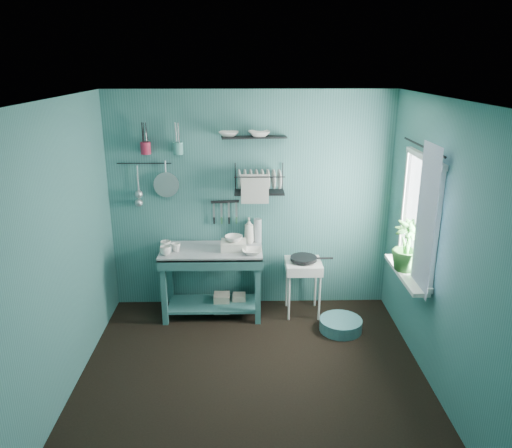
{
  "coord_description": "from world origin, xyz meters",
  "views": [
    {
      "loc": [
        -0.05,
        -3.98,
        2.78
      ],
      "look_at": [
        0.05,
        0.85,
        1.2
      ],
      "focal_mm": 35.0,
      "sensor_mm": 36.0,
      "label": 1
    }
  ],
  "objects_px": {
    "work_counter": "(212,282)",
    "potted_plant": "(407,246)",
    "utensil_cup_teal": "(178,148)",
    "storage_tin_small": "(239,302)",
    "frying_pan": "(304,258)",
    "water_bottle": "(258,230)",
    "colander": "(166,185)",
    "wash_tub": "(234,245)",
    "mug_right": "(166,245)",
    "hotplate_stand": "(303,287)",
    "dish_rack": "(259,179)",
    "mug_left": "(166,251)",
    "storage_tin_large": "(222,303)",
    "mug_mid": "(176,247)",
    "soap_bottle": "(249,230)",
    "utensil_cup_magenta": "(146,148)",
    "floor_basin": "(341,325)"
  },
  "relations": [
    {
      "from": "wash_tub",
      "to": "potted_plant",
      "type": "relative_size",
      "value": 0.56
    },
    {
      "from": "mug_left",
      "to": "soap_bottle",
      "type": "height_order",
      "value": "soap_bottle"
    },
    {
      "from": "mug_mid",
      "to": "water_bottle",
      "type": "height_order",
      "value": "water_bottle"
    },
    {
      "from": "frying_pan",
      "to": "storage_tin_large",
      "type": "distance_m",
      "value": 1.09
    },
    {
      "from": "wash_tub",
      "to": "hotplate_stand",
      "type": "distance_m",
      "value": 0.94
    },
    {
      "from": "frying_pan",
      "to": "hotplate_stand",
      "type": "bearing_deg",
      "value": 0.0
    },
    {
      "from": "water_bottle",
      "to": "storage_tin_large",
      "type": "bearing_deg",
      "value": -157.96
    },
    {
      "from": "work_counter",
      "to": "water_bottle",
      "type": "distance_m",
      "value": 0.78
    },
    {
      "from": "work_counter",
      "to": "soap_bottle",
      "type": "relative_size",
      "value": 3.76
    },
    {
      "from": "work_counter",
      "to": "storage_tin_large",
      "type": "height_order",
      "value": "work_counter"
    },
    {
      "from": "hotplate_stand",
      "to": "frying_pan",
      "type": "relative_size",
      "value": 2.13
    },
    {
      "from": "mug_mid",
      "to": "soap_bottle",
      "type": "height_order",
      "value": "soap_bottle"
    },
    {
      "from": "dish_rack",
      "to": "mug_left",
      "type": "bearing_deg",
      "value": -163.72
    },
    {
      "from": "frying_pan",
      "to": "wash_tub",
      "type": "bearing_deg",
      "value": -178.32
    },
    {
      "from": "water_bottle",
      "to": "dish_rack",
      "type": "bearing_deg",
      "value": -71.85
    },
    {
      "from": "mug_left",
      "to": "utensil_cup_teal",
      "type": "xyz_separation_m",
      "value": [
        0.14,
        0.38,
        1.04
      ]
    },
    {
      "from": "mug_left",
      "to": "storage_tin_large",
      "type": "bearing_deg",
      "value": 19.9
    },
    {
      "from": "mug_mid",
      "to": "potted_plant",
      "type": "xyz_separation_m",
      "value": [
        2.32,
        -0.63,
        0.24
      ]
    },
    {
      "from": "frying_pan",
      "to": "utensil_cup_magenta",
      "type": "bearing_deg",
      "value": 172.68
    },
    {
      "from": "mug_left",
      "to": "storage_tin_large",
      "type": "relative_size",
      "value": 0.56
    },
    {
      "from": "water_bottle",
      "to": "utensil_cup_teal",
      "type": "height_order",
      "value": "utensil_cup_teal"
    },
    {
      "from": "utensil_cup_teal",
      "to": "potted_plant",
      "type": "bearing_deg",
      "value": -21.81
    },
    {
      "from": "wash_tub",
      "to": "storage_tin_small",
      "type": "bearing_deg",
      "value": 63.43
    },
    {
      "from": "wash_tub",
      "to": "utensil_cup_teal",
      "type": "xyz_separation_m",
      "value": [
        -0.59,
        0.24,
        1.04
      ]
    },
    {
      "from": "dish_rack",
      "to": "colander",
      "type": "distance_m",
      "value": 1.04
    },
    {
      "from": "work_counter",
      "to": "soap_bottle",
      "type": "bearing_deg",
      "value": 29.45
    },
    {
      "from": "mug_left",
      "to": "colander",
      "type": "distance_m",
      "value": 0.75
    },
    {
      "from": "water_bottle",
      "to": "floor_basin",
      "type": "height_order",
      "value": "water_bottle"
    },
    {
      "from": "mug_right",
      "to": "frying_pan",
      "type": "height_order",
      "value": "mug_right"
    },
    {
      "from": "work_counter",
      "to": "potted_plant",
      "type": "height_order",
      "value": "potted_plant"
    },
    {
      "from": "mug_right",
      "to": "hotplate_stand",
      "type": "distance_m",
      "value": 1.62
    },
    {
      "from": "mug_right",
      "to": "potted_plant",
      "type": "relative_size",
      "value": 0.25
    },
    {
      "from": "wash_tub",
      "to": "floor_basin",
      "type": "bearing_deg",
      "value": -18.59
    },
    {
      "from": "mug_mid",
      "to": "soap_bottle",
      "type": "relative_size",
      "value": 0.33
    },
    {
      "from": "frying_pan",
      "to": "dish_rack",
      "type": "height_order",
      "value": "dish_rack"
    },
    {
      "from": "frying_pan",
      "to": "colander",
      "type": "distance_m",
      "value": 1.74
    },
    {
      "from": "frying_pan",
      "to": "water_bottle",
      "type": "bearing_deg",
      "value": 156.93
    },
    {
      "from": "utensil_cup_teal",
      "to": "storage_tin_small",
      "type": "bearing_deg",
      "value": -12.61
    },
    {
      "from": "water_bottle",
      "to": "dish_rack",
      "type": "xyz_separation_m",
      "value": [
        0.02,
        -0.05,
        0.61
      ]
    },
    {
      "from": "dish_rack",
      "to": "storage_tin_large",
      "type": "xyz_separation_m",
      "value": [
        -0.44,
        -0.12,
        -1.44
      ]
    },
    {
      "from": "work_counter",
      "to": "water_bottle",
      "type": "xyz_separation_m",
      "value": [
        0.52,
        0.22,
        0.54
      ]
    },
    {
      "from": "mug_right",
      "to": "storage_tin_small",
      "type": "distance_m",
      "value": 1.1
    },
    {
      "from": "work_counter",
      "to": "hotplate_stand",
      "type": "relative_size",
      "value": 1.76
    },
    {
      "from": "potted_plant",
      "to": "utensil_cup_magenta",
      "type": "bearing_deg",
      "value": 160.85
    },
    {
      "from": "storage_tin_small",
      "to": "water_bottle",
      "type": "bearing_deg",
      "value": 32.47
    },
    {
      "from": "mug_left",
      "to": "dish_rack",
      "type": "xyz_separation_m",
      "value": [
        1.02,
        0.33,
        0.7
      ]
    },
    {
      "from": "frying_pan",
      "to": "storage_tin_small",
      "type": "height_order",
      "value": "frying_pan"
    },
    {
      "from": "water_bottle",
      "to": "floor_basin",
      "type": "bearing_deg",
      "value": -35.4
    },
    {
      "from": "wash_tub",
      "to": "storage_tin_large",
      "type": "distance_m",
      "value": 0.75
    },
    {
      "from": "dish_rack",
      "to": "water_bottle",
      "type": "bearing_deg",
      "value": 106.21
    }
  ]
}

